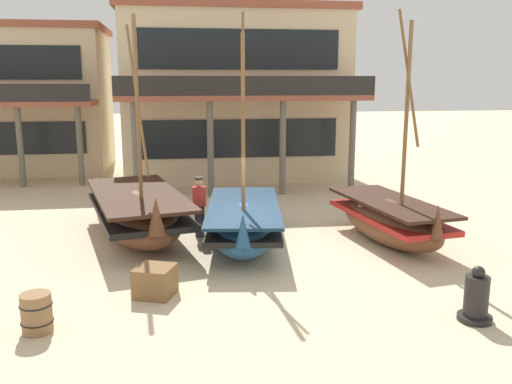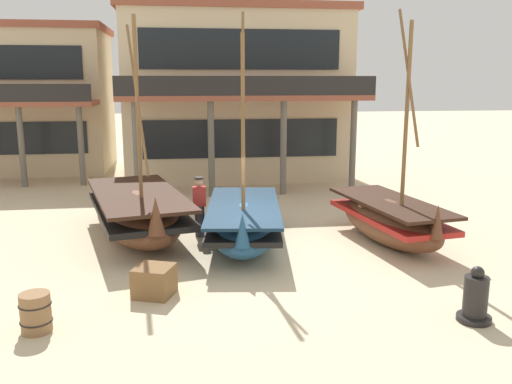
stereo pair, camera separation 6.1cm
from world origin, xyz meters
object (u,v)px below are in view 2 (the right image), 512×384
(fishing_boat_far_right, at_px, (390,219))
(harbor_building_annex, at_px, (20,99))
(harbor_building_main, at_px, (235,93))
(cargo_crate, at_px, (154,281))
(fishing_boat_centre_large, at_px, (138,213))
(fisherman_by_hull, at_px, (200,207))
(fishing_boat_near_left, at_px, (244,223))
(capstan_winch, at_px, (475,299))
(wooden_barrel, at_px, (36,313))

(fishing_boat_far_right, height_order, harbor_building_annex, harbor_building_annex)
(harbor_building_main, bearing_deg, cargo_crate, -102.31)
(fishing_boat_centre_large, relative_size, fishing_boat_far_right, 0.98)
(fishing_boat_centre_large, xyz_separation_m, harbor_building_main, (3.69, 9.88, 2.99))
(fishing_boat_far_right, relative_size, fisherman_by_hull, 3.57)
(fishing_boat_far_right, bearing_deg, cargo_crate, -155.19)
(fishing_boat_near_left, distance_m, fisherman_by_hull, 1.49)
(capstan_winch, distance_m, cargo_crate, 6.14)
(fishing_boat_far_right, xyz_separation_m, fisherman_by_hull, (-5.02, 1.32, 0.18))
(harbor_building_main, bearing_deg, fishing_boat_centre_large, -110.48)
(fishing_boat_centre_large, xyz_separation_m, wooden_barrel, (-1.36, -5.62, -0.36))
(capstan_winch, distance_m, wooden_barrel, 7.79)
(cargo_crate, bearing_deg, harbor_building_annex, 112.29)
(harbor_building_main, distance_m, harbor_building_annex, 10.42)
(fisherman_by_hull, distance_m, capstan_winch, 7.77)
(fishing_boat_near_left, bearing_deg, fishing_boat_far_right, -5.20)
(fishing_boat_far_right, bearing_deg, fishing_boat_near_left, 174.80)
(fishing_boat_centre_large, relative_size, harbor_building_main, 0.59)
(fishing_boat_centre_large, bearing_deg, capstan_winch, -44.41)
(fishing_boat_centre_large, height_order, fishing_boat_far_right, fishing_boat_far_right)
(fisherman_by_hull, height_order, harbor_building_main, harbor_building_main)
(wooden_barrel, bearing_deg, cargo_crate, 34.89)
(fishing_boat_near_left, height_order, harbor_building_annex, harbor_building_annex)
(fishing_boat_far_right, relative_size, harbor_building_annex, 0.71)
(fishing_boat_near_left, bearing_deg, capstan_winch, -55.22)
(fisherman_by_hull, height_order, capstan_winch, fisherman_by_hull)
(wooden_barrel, height_order, harbor_building_main, harbor_building_main)
(fisherman_by_hull, distance_m, harbor_building_annex, 15.33)
(fishing_boat_far_right, height_order, fisherman_by_hull, fishing_boat_far_right)
(fishing_boat_near_left, bearing_deg, fishing_boat_centre_large, 158.81)
(fishing_boat_near_left, height_order, fishing_boat_far_right, fishing_boat_far_right)
(capstan_winch, bearing_deg, harbor_building_annex, 123.90)
(fishing_boat_near_left, bearing_deg, harbor_building_annex, 123.57)
(fishing_boat_near_left, xyz_separation_m, fisherman_by_hull, (-1.12, 0.96, 0.22))
(fisherman_by_hull, bearing_deg, harbor_building_annex, 122.05)
(cargo_crate, bearing_deg, fishing_boat_far_right, 24.81)
(fishing_boat_near_left, bearing_deg, fisherman_by_hull, 139.35)
(wooden_barrel, bearing_deg, harbor_building_annex, 105.22)
(fishing_boat_centre_large, bearing_deg, fishing_boat_far_right, -12.14)
(fishing_boat_far_right, distance_m, cargo_crate, 6.72)
(wooden_barrel, distance_m, harbor_building_main, 16.64)
(fisherman_by_hull, relative_size, cargo_crate, 2.31)
(fishing_boat_near_left, xyz_separation_m, capstan_winch, (3.60, -5.19, -0.19))
(fishing_boat_centre_large, relative_size, capstan_winch, 5.66)
(fishing_boat_far_right, xyz_separation_m, wooden_barrel, (-8.05, -4.18, -0.30))
(fishing_boat_far_right, height_order, cargo_crate, fishing_boat_far_right)
(fishing_boat_centre_large, xyz_separation_m, capstan_winch, (6.41, -6.28, -0.29))
(capstan_winch, relative_size, harbor_building_main, 0.10)
(fisherman_by_hull, distance_m, harbor_building_main, 10.59)
(wooden_barrel, relative_size, harbor_building_main, 0.07)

